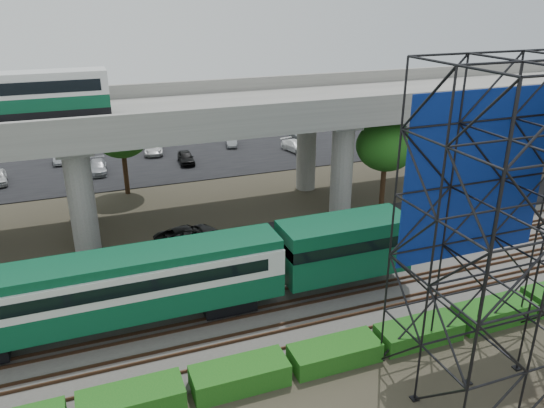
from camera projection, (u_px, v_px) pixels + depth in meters
name	position (u px, v px, depth m)	size (l,w,h in m)	color
ground	(284.00, 320.00, 30.25)	(140.00, 140.00, 0.00)	#474233
ballast_bed	(272.00, 300.00, 31.95)	(90.00, 12.00, 0.20)	slate
service_road	(232.00, 243.00, 39.35)	(90.00, 5.00, 0.08)	black
parking_lot	(172.00, 157.00, 59.74)	(90.00, 18.00, 0.08)	black
harbor_water	(144.00, 117.00, 78.84)	(140.00, 40.00, 0.03)	#466573
rail_tracks	(272.00, 298.00, 31.88)	(90.00, 9.52, 0.16)	#472D1E
commuter_train	(148.00, 282.00, 28.56)	(29.30, 3.06, 4.30)	black
overpass	(196.00, 120.00, 40.75)	(80.00, 12.00, 12.40)	#9E9B93
scaffold_tower	(519.00, 237.00, 23.06)	(9.36, 6.36, 15.00)	black
hedge_strip	(335.00, 352.00, 26.64)	(34.60, 1.80, 1.20)	#124F14
trees	(150.00, 157.00, 40.67)	(40.94, 16.94, 7.69)	#382314
suv	(188.00, 235.00, 38.95)	(2.22, 4.82, 1.34)	black
parked_cars	(178.00, 153.00, 59.01)	(35.84, 9.66, 1.31)	beige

